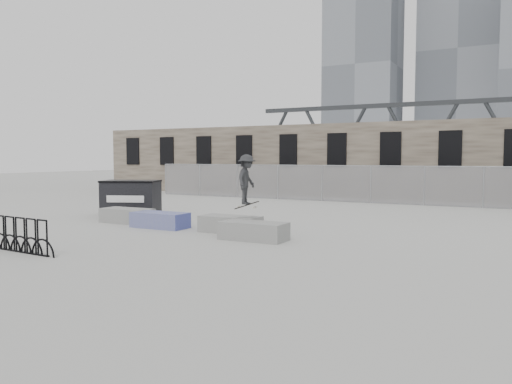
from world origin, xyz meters
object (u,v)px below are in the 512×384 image
skateboarder (247,180)px  planter_offset (253,230)px  dumpster (131,198)px  planter_center_left (160,219)px  planter_center_right (230,223)px  bike_rack (15,235)px  planter_far_left (127,215)px

skateboarder → planter_offset: bearing=-145.9°
dumpster → planter_center_left: bearing=-56.0°
planter_center_right → bike_rack: bearing=-120.3°
planter_center_left → planter_center_right: size_ratio=1.00×
planter_far_left → planter_offset: size_ratio=1.00×
planter_center_right → planter_center_left: bearing=-175.2°
dumpster → planter_center_right: bearing=-40.3°
planter_center_left → planter_offset: same height
bike_rack → planter_center_left: bearing=84.6°
planter_offset → dumpster: size_ratio=0.76×
planter_center_right → bike_rack: bike_rack is taller
planter_center_left → bike_rack: 5.30m
planter_center_right → bike_rack: size_ratio=0.64×
skateboarder → planter_center_left: bearing=80.8°
planter_center_left → bike_rack: size_ratio=0.64×
planter_offset → bike_rack: (-4.59, -4.54, 0.15)m
planter_far_left → skateboarder: bearing=-5.6°
planter_center_right → planter_offset: (1.38, -0.96, 0.00)m
planter_offset → skateboarder: bearing=132.2°
planter_far_left → planter_offset: same height
planter_offset → planter_center_left: bearing=169.9°
planter_offset → skateboarder: size_ratio=1.16×
planter_center_left → skateboarder: skateboarder is taller
planter_center_right → dumpster: size_ratio=0.76×
bike_rack → skateboarder: size_ratio=1.82×
dumpster → skateboarder: (6.74, -2.22, 1.00)m
planter_far_left → planter_center_right: bearing=-2.9°
planter_offset → bike_rack: size_ratio=0.64×
planter_center_right → skateboarder: skateboarder is taller
planter_center_right → dumpster: bearing=162.2°
dumpster → bike_rack: size_ratio=0.84×
planter_offset → bike_rack: bike_rack is taller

